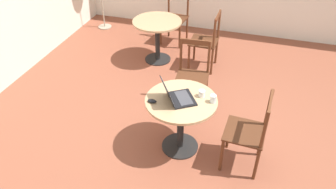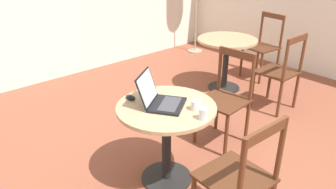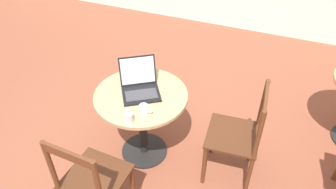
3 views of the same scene
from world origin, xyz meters
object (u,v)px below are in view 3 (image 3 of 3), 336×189
Objects in this scene: laptop at (140,86)px; mug at (144,109)px; cafe_table_near at (142,109)px; chair_near_right at (238,136)px; drinking_glass at (128,118)px; chair_near_front at (92,181)px; mouse at (141,71)px.

mug is at bearing -57.93° from laptop.
mug is at bearing -57.71° from cafe_table_near.
chair_near_right is 10.63× the size of drinking_glass.
laptop reaches higher than mug.
chair_near_front reaches higher than mug.
mouse is 0.65m from drinking_glass.
chair_near_right is 2.10× the size of laptop.
chair_near_right reaches higher than drinking_glass.
laptop is 4.24× the size of mug.
mug is at bearing -159.51° from chair_near_right.
mouse is 0.55m from mug.
drinking_glass reaches higher than cafe_table_near.
chair_near_right is at bearing 27.31° from drinking_glass.
chair_near_right reaches higher than mug.
laptop is at bearing 122.07° from mug.
laptop reaches higher than chair_near_front.
chair_near_right is at bearing 2.03° from laptop.
mouse reaches higher than cafe_table_near.
cafe_table_near is 0.84× the size of chair_near_front.
laptop reaches higher than mouse.
drinking_glass is at bearing 77.04° from chair_near_front.
chair_near_front is 0.52m from drinking_glass.
drinking_glass is at bearing -80.11° from cafe_table_near.
chair_near_right is at bearing 20.49° from mug.
chair_near_front is 0.65m from mug.
laptop is (-0.02, 0.04, 0.22)m from cafe_table_near.
mouse is (-0.10, 1.05, 0.26)m from chair_near_front.
chair_near_right is 1.04m from mouse.
mug is (0.15, -0.24, -0.01)m from laptop.
laptop is at bearing -177.97° from chair_near_right.
chair_near_right is 9.42× the size of mouse.
cafe_table_near is at bearing 99.89° from drinking_glass.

